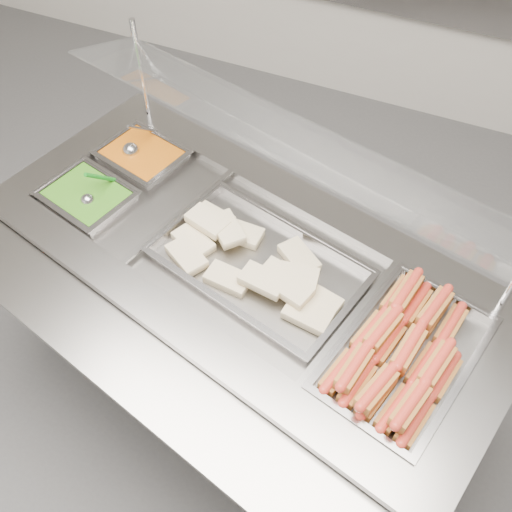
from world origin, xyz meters
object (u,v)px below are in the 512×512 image
at_px(pan_wraps, 258,266).
at_px(serving_spoon, 90,196).
at_px(ladle, 132,150).
at_px(sneeze_guard, 287,137).
at_px(steam_counter, 246,323).
at_px(pan_hotdogs, 403,359).

relative_size(pan_wraps, serving_spoon, 4.50).
distance_m(ladle, serving_spoon, 0.26).
bearing_deg(sneeze_guard, steam_counter, -104.35).
relative_size(pan_wraps, ladle, 4.09).
relative_size(sneeze_guard, pan_hotdogs, 2.71).
distance_m(sneeze_guard, pan_wraps, 0.41).
relative_size(pan_hotdogs, serving_spoon, 3.67).
xyz_separation_m(pan_wraps, ladle, (-0.62, 0.28, 0.03)).
distance_m(pan_wraps, serving_spoon, 0.63).
relative_size(steam_counter, pan_wraps, 2.67).
bearing_deg(serving_spoon, ladle, 89.65).
xyz_separation_m(pan_hotdogs, ladle, (-1.12, 0.41, 0.04)).
bearing_deg(serving_spoon, steam_counter, -0.66).
height_order(pan_wraps, serving_spoon, serving_spoon).
distance_m(steam_counter, ladle, 0.76).
relative_size(steam_counter, pan_hotdogs, 3.28).
distance_m(pan_hotdogs, serving_spoon, 1.13).
xyz_separation_m(steam_counter, sneeze_guard, (0.05, 0.19, 0.74)).
bearing_deg(ladle, serving_spoon, -90.35).
height_order(sneeze_guard, ladle, sneeze_guard).
bearing_deg(steam_counter, ladle, 154.85).
bearing_deg(ladle, sneeze_guard, -7.04).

